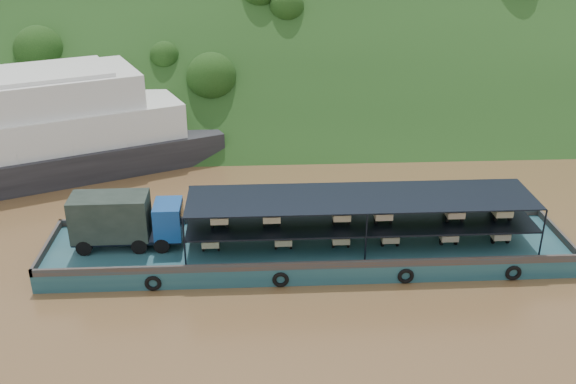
{
  "coord_description": "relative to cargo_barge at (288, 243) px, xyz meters",
  "views": [
    {
      "loc": [
        -4.27,
        -39.16,
        22.26
      ],
      "look_at": [
        -2.0,
        3.0,
        3.2
      ],
      "focal_mm": 40.0,
      "sensor_mm": 36.0,
      "label": 1
    }
  ],
  "objects": [
    {
      "name": "cargo_barge",
      "position": [
        0.0,
        0.0,
        0.0
      ],
      "size": [
        35.0,
        7.18,
        4.87
      ],
      "color": "#16404E",
      "rests_on": "ground"
    },
    {
      "name": "ground",
      "position": [
        2.18,
        1.0,
        -1.21
      ],
      "size": [
        160.0,
        160.0,
        0.0
      ],
      "primitive_type": "plane",
      "color": "brown",
      "rests_on": "ground"
    },
    {
      "name": "hillside",
      "position": [
        2.18,
        37.0,
        -1.21
      ],
      "size": [
        140.0,
        39.6,
        39.6
      ],
      "primitive_type": "cube",
      "rotation": [
        0.79,
        0.0,
        0.0
      ],
      "color": "#183513",
      "rests_on": "ground"
    }
  ]
}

